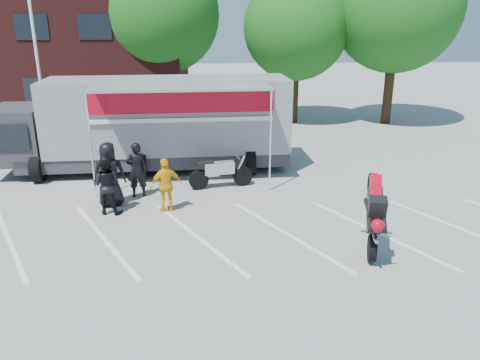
{
  "coord_description": "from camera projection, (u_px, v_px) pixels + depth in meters",
  "views": [
    {
      "loc": [
        0.74,
        -10.13,
        5.42
      ],
      "look_at": [
        1.38,
        1.7,
        1.3
      ],
      "focal_mm": 35.0,
      "sensor_mm": 36.0,
      "label": 1
    }
  ],
  "objects": [
    {
      "name": "spectator_leather_a",
      "position": [
        109.0,
        175.0,
        13.96
      ],
      "size": [
        1.07,
        0.81,
        1.98
      ],
      "primitive_type": "imported",
      "rotation": [
        0.0,
        0.0,
        3.35
      ],
      "color": "black",
      "rests_on": "ground"
    },
    {
      "name": "flagpole",
      "position": [
        39.0,
        27.0,
        18.75
      ],
      "size": [
        1.61,
        0.12,
        8.0
      ],
      "color": "white",
      "rests_on": "ground"
    },
    {
      "name": "tree_right",
      "position": [
        397.0,
        8.0,
        23.55
      ],
      "size": [
        6.46,
        6.46,
        9.12
      ],
      "color": "#382314",
      "rests_on": "ground"
    },
    {
      "name": "tree_mid",
      "position": [
        296.0,
        27.0,
        24.07
      ],
      "size": [
        5.44,
        5.44,
        7.68
      ],
      "color": "#382314",
      "rests_on": "ground"
    },
    {
      "name": "parked_motorcycle",
      "position": [
        221.0,
        187.0,
        15.78
      ],
      "size": [
        2.31,
        1.17,
        1.16
      ],
      "primitive_type": null,
      "rotation": [
        0.0,
        0.0,
        1.78
      ],
      "color": "#B1B1B6",
      "rests_on": "ground"
    },
    {
      "name": "tree_left",
      "position": [
        161.0,
        15.0,
        24.46
      ],
      "size": [
        6.12,
        6.12,
        8.64
      ],
      "color": "#382314",
      "rests_on": "ground"
    },
    {
      "name": "spectator_leather_b",
      "position": [
        137.0,
        170.0,
        14.71
      ],
      "size": [
        0.72,
        0.54,
        1.78
      ],
      "primitive_type": "imported",
      "rotation": [
        0.0,
        0.0,
        3.32
      ],
      "color": "black",
      "rests_on": "ground"
    },
    {
      "name": "office_building",
      "position": [
        25.0,
        53.0,
        26.62
      ],
      "size": [
        18.0,
        8.0,
        7.0
      ],
      "primitive_type": "cube",
      "color": "#441716",
      "rests_on": "ground"
    },
    {
      "name": "stunt_bike_rider",
      "position": [
        368.0,
        248.0,
        11.62
      ],
      "size": [
        1.23,
        1.96,
        2.14
      ],
      "primitive_type": null,
      "rotation": [
        0.0,
        0.0,
        -0.22
      ],
      "color": "black",
      "rests_on": "ground"
    },
    {
      "name": "ground",
      "position": [
        187.0,
        255.0,
        11.3
      ],
      "size": [
        100.0,
        100.0,
        0.0
      ],
      "primitive_type": "plane",
      "color": "gray",
      "rests_on": "ground"
    },
    {
      "name": "spectator_leather_c",
      "position": [
        107.0,
        185.0,
        13.46
      ],
      "size": [
        0.96,
        0.82,
        1.73
      ],
      "primitive_type": "imported",
      "rotation": [
        0.0,
        0.0,
        2.93
      ],
      "color": "black",
      "rests_on": "ground"
    },
    {
      "name": "spectator_hivis",
      "position": [
        166.0,
        185.0,
        13.59
      ],
      "size": [
        1.03,
        0.73,
        1.62
      ],
      "primitive_type": "imported",
      "rotation": [
        0.0,
        0.0,
        3.53
      ],
      "color": "#FCB90D",
      "rests_on": "ground"
    },
    {
      "name": "parking_bay_lines",
      "position": [
        189.0,
        236.0,
        12.24
      ],
      "size": [
        18.09,
        13.33,
        0.01
      ],
      "primitive_type": "cube",
      "rotation": [
        0.0,
        0.0,
        0.52
      ],
      "color": "white",
      "rests_on": "ground"
    },
    {
      "name": "transporter_truck",
      "position": [
        158.0,
        169.0,
        17.71
      ],
      "size": [
        10.86,
        5.66,
        3.37
      ],
      "primitive_type": null,
      "rotation": [
        0.0,
        0.0,
        0.05
      ],
      "color": "gray",
      "rests_on": "ground"
    }
  ]
}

